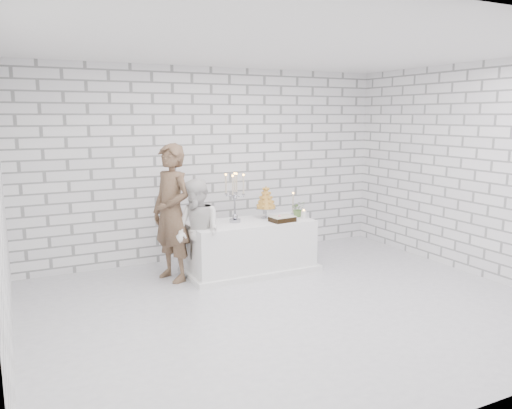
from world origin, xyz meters
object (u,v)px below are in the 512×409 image
groom (172,213)px  bride (198,232)px  cake_table (250,246)px  candelabra (235,198)px  croquembouche (266,202)px

groom → bride: groom is taller
groom → cake_table: bearing=62.0°
groom → candelabra: bearing=63.0°
candelabra → croquembouche: candelabra is taller
cake_table → groom: groom is taller
cake_table → candelabra: candelabra is taller
cake_table → croquembouche: bearing=20.2°
cake_table → croquembouche: croquembouche is taller
bride → cake_table: bearing=79.0°
candelabra → croquembouche: (0.54, 0.07, -0.11)m
cake_table → bride: 0.95m
cake_table → groom: 1.27m
cake_table → croquembouche: size_ratio=3.68×
cake_table → bride: (-0.87, -0.18, 0.34)m
bride → candelabra: 0.79m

